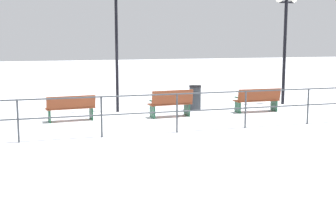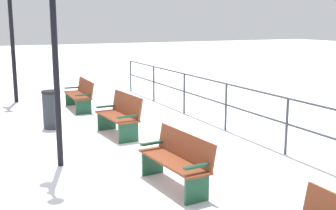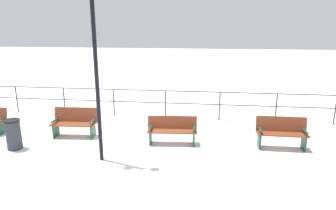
{
  "view_description": "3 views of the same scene",
  "coord_description": "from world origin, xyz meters",
  "px_view_note": "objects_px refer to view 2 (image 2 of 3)",
  "views": [
    {
      "loc": [
        -14.64,
        2.91,
        2.66
      ],
      "look_at": [
        -1.35,
        -1.19,
        0.6
      ],
      "focal_mm": 48.85,
      "sensor_mm": 36.0,
      "label": 1
    },
    {
      "loc": [
        2.91,
        7.33,
        2.56
      ],
      "look_at": [
        -0.93,
        -0.72,
        0.8
      ],
      "focal_mm": 45.94,
      "sensor_mm": 36.0,
      "label": 2
    },
    {
      "loc": [
        8.73,
        2.63,
        3.57
      ],
      "look_at": [
        -1.9,
        1.26,
        0.71
      ],
      "focal_mm": 31.78,
      "sensor_mm": 36.0,
      "label": 3
    }
  ],
  "objects_px": {
    "bench_third": "(177,159)",
    "lamppost_near": "(10,5)",
    "bench_nearest": "(80,94)",
    "trash_bin": "(52,109)",
    "bench_second": "(120,115)"
  },
  "relations": [
    {
      "from": "bench_second",
      "to": "bench_nearest",
      "type": "bearing_deg",
      "value": -92.53
    },
    {
      "from": "bench_nearest",
      "to": "bench_second",
      "type": "height_order",
      "value": "bench_second"
    },
    {
      "from": "bench_third",
      "to": "lamppost_near",
      "type": "height_order",
      "value": "lamppost_near"
    },
    {
      "from": "bench_nearest",
      "to": "trash_bin",
      "type": "relative_size",
      "value": 1.8
    },
    {
      "from": "lamppost_near",
      "to": "trash_bin",
      "type": "height_order",
      "value": "lamppost_near"
    },
    {
      "from": "bench_nearest",
      "to": "trash_bin",
      "type": "bearing_deg",
      "value": 59.96
    },
    {
      "from": "trash_bin",
      "to": "bench_second",
      "type": "bearing_deg",
      "value": 133.3
    },
    {
      "from": "bench_second",
      "to": "lamppost_near",
      "type": "bearing_deg",
      "value": -76.53
    },
    {
      "from": "bench_nearest",
      "to": "lamppost_near",
      "type": "height_order",
      "value": "lamppost_near"
    },
    {
      "from": "bench_second",
      "to": "bench_third",
      "type": "xyz_separation_m",
      "value": [
        0.22,
        3.29,
        -0.03
      ]
    },
    {
      "from": "bench_nearest",
      "to": "trash_bin",
      "type": "xyz_separation_m",
      "value": [
        1.18,
        1.94,
        0.01
      ]
    },
    {
      "from": "bench_second",
      "to": "bench_third",
      "type": "bearing_deg",
      "value": 82.21
    },
    {
      "from": "lamppost_near",
      "to": "trash_bin",
      "type": "relative_size",
      "value": 4.71
    },
    {
      "from": "bench_nearest",
      "to": "lamppost_near",
      "type": "bearing_deg",
      "value": -50.4
    },
    {
      "from": "bench_second",
      "to": "trash_bin",
      "type": "xyz_separation_m",
      "value": [
        1.26,
        -1.34,
        -0.01
      ]
    }
  ]
}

